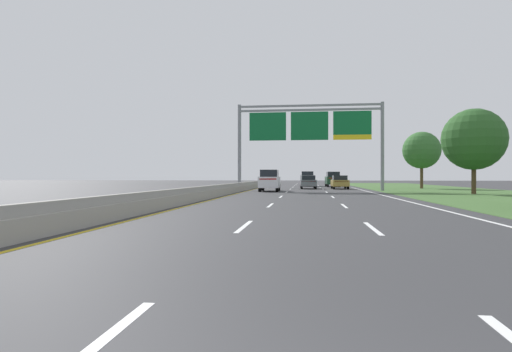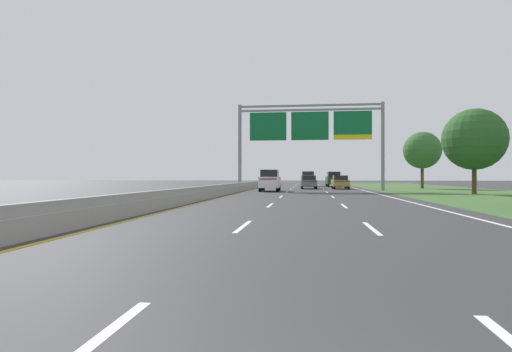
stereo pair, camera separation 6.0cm
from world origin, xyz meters
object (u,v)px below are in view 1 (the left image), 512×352
(pickup_truck_silver, at_px, (308,179))
(roadside_tree_far, at_px, (422,150))
(car_grey_centre_lane_sedan, at_px, (308,182))
(car_gold_right_lane_sedan, at_px, (340,182))
(car_darkgreen_right_lane_suv, at_px, (333,179))
(roadside_tree_mid, at_px, (474,139))
(car_white_left_lane_suv, at_px, (270,180))
(overhead_sign_gantry, at_px, (309,129))

(pickup_truck_silver, distance_m, roadside_tree_far, 17.30)
(car_grey_centre_lane_sedan, bearing_deg, car_gold_right_lane_sedan, -94.75)
(car_darkgreen_right_lane_suv, distance_m, roadside_tree_mid, 25.60)
(roadside_tree_mid, bearing_deg, car_gold_right_lane_sedan, 126.20)
(roadside_tree_mid, bearing_deg, roadside_tree_far, 89.82)
(pickup_truck_silver, bearing_deg, car_grey_centre_lane_sedan, -179.49)
(car_grey_centre_lane_sedan, height_order, car_darkgreen_right_lane_suv, car_darkgreen_right_lane_suv)
(car_white_left_lane_suv, xyz_separation_m, roadside_tree_far, (17.34, 10.99, 3.50))
(car_white_left_lane_suv, distance_m, roadside_tree_far, 20.82)
(overhead_sign_gantry, height_order, car_grey_centre_lane_sedan, overhead_sign_gantry)
(roadside_tree_mid, distance_m, roadside_tree_far, 15.81)
(pickup_truck_silver, height_order, car_darkgreen_right_lane_suv, pickup_truck_silver)
(overhead_sign_gantry, bearing_deg, roadside_tree_far, 32.48)
(overhead_sign_gantry, height_order, roadside_tree_mid, overhead_sign_gantry)
(car_grey_centre_lane_sedan, xyz_separation_m, roadside_tree_far, (13.51, 2.20, 3.78))
(pickup_truck_silver, relative_size, car_gold_right_lane_sedan, 1.22)
(overhead_sign_gantry, distance_m, roadside_tree_far, 16.01)
(car_gold_right_lane_sedan, relative_size, roadside_tree_far, 0.65)
(overhead_sign_gantry, bearing_deg, car_white_left_lane_suv, -148.04)
(car_gold_right_lane_sedan, relative_size, car_darkgreen_right_lane_suv, 0.93)
(car_white_left_lane_suv, distance_m, car_darkgreen_right_lane_suv, 19.89)
(overhead_sign_gantry, height_order, roadside_tree_far, overhead_sign_gantry)
(overhead_sign_gantry, height_order, car_gold_right_lane_sedan, overhead_sign_gantry)
(roadside_tree_mid, bearing_deg, car_white_left_lane_suv, 164.41)
(pickup_truck_silver, bearing_deg, car_white_left_lane_suv, 170.16)
(overhead_sign_gantry, relative_size, pickup_truck_silver, 2.78)
(overhead_sign_gantry, xyz_separation_m, car_darkgreen_right_lane_suv, (3.38, 16.06, -5.28))
(overhead_sign_gantry, relative_size, car_grey_centre_lane_sedan, 3.38)
(overhead_sign_gantry, distance_m, roadside_tree_mid, 15.33)
(roadside_tree_far, bearing_deg, roadside_tree_mid, -90.18)
(car_gold_right_lane_sedan, bearing_deg, car_white_left_lane_suv, 138.35)
(pickup_truck_silver, xyz_separation_m, car_darkgreen_right_lane_suv, (3.52, -2.63, 0.02))
(pickup_truck_silver, height_order, roadside_tree_mid, roadside_tree_mid)
(overhead_sign_gantry, height_order, car_white_left_lane_suv, overhead_sign_gantry)
(car_darkgreen_right_lane_suv, bearing_deg, roadside_tree_mid, -158.28)
(overhead_sign_gantry, distance_m, pickup_truck_silver, 19.42)
(car_darkgreen_right_lane_suv, height_order, roadside_tree_mid, roadside_tree_mid)
(roadside_tree_mid, bearing_deg, pickup_truck_silver, 117.50)
(car_grey_centre_lane_sedan, relative_size, roadside_tree_mid, 0.63)
(car_white_left_lane_suv, distance_m, roadside_tree_mid, 18.27)
(pickup_truck_silver, xyz_separation_m, roadside_tree_far, (13.56, -10.14, 3.53))
(car_white_left_lane_suv, bearing_deg, car_darkgreen_right_lane_suv, -22.28)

